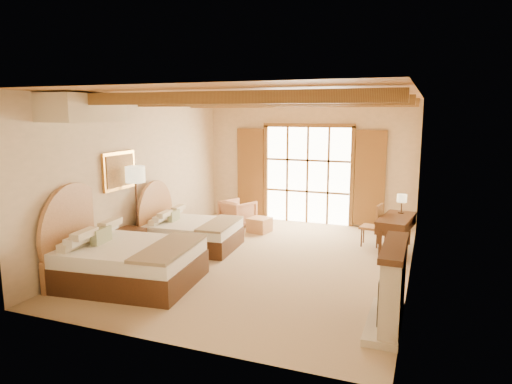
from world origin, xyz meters
The scene contains 19 objects.
floor centered at (0.00, 0.00, 0.00)m, with size 7.00×7.00×0.00m, color tan.
wall_back centered at (0.00, 3.50, 1.60)m, with size 5.50×5.50×0.00m, color beige.
wall_left centered at (-2.75, 0.00, 1.60)m, with size 7.00×7.00×0.00m, color beige.
wall_right centered at (2.75, 0.00, 1.60)m, with size 7.00×7.00×0.00m, color beige.
ceiling centered at (0.00, 0.00, 3.20)m, with size 7.00×7.00×0.00m, color #B8803C.
ceiling_beams centered at (0.00, 0.00, 3.08)m, with size 5.39×4.60×0.18m, color olive, non-canonical shape.
french_doors centered at (0.00, 3.44, 1.25)m, with size 3.95×0.08×2.60m.
fireplace centered at (2.60, -2.00, 0.51)m, with size 0.46×1.40×1.16m.
painting centered at (-2.70, -0.75, 1.75)m, with size 0.06×0.95×0.75m.
canopy_valance centered at (-2.40, -2.00, 2.95)m, with size 0.70×1.40×0.45m, color beige.
bed_near centered at (-1.85, -1.91, 0.44)m, with size 2.41×1.92×1.47m.
bed_far centered at (-1.84, 0.31, 0.37)m, with size 1.98×1.56×1.24m.
nightstand centered at (-2.46, -0.90, 0.31)m, with size 0.52×0.52×0.63m, color #4E2A14.
floor_lamp centered at (-2.50, -0.53, 1.55)m, with size 0.39×0.39×1.82m.
armchair centered at (-1.54, 2.39, 0.34)m, with size 0.72×0.74×0.68m, color #B37650.
ottoman centered at (-0.82, 2.04, 0.18)m, with size 0.48×0.48×0.35m, color tan.
desk centered at (2.40, 1.59, 0.40)m, with size 0.77×1.44×0.74m.
desk_chair centered at (1.87, 1.84, 0.29)m, with size 0.48×0.48×0.93m.
desk_lamp centered at (2.46, 1.99, 1.05)m, with size 0.20×0.20×0.41m.
Camera 1 is at (2.98, -8.07, 2.87)m, focal length 32.00 mm.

